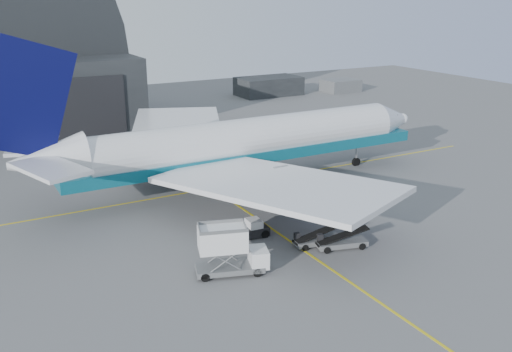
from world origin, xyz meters
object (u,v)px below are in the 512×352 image
airliner (234,144)px  belt_loader_b (317,239)px  belt_loader_a (341,242)px  catering_truck (229,251)px  pushback_tug (250,230)px

airliner → belt_loader_b: bearing=-92.6°
belt_loader_a → belt_loader_b: bearing=148.7°
airliner → catering_truck: airliner is taller
airliner → belt_loader_a: (0.72, -19.83, -4.67)m
airliner → belt_loader_a: size_ratio=10.67×
pushback_tug → belt_loader_a: size_ratio=0.75×
catering_truck → belt_loader_b: size_ratio=1.31×
airliner → belt_loader_b: (-0.82, -18.22, -4.70)m
belt_loader_b → belt_loader_a: bearing=-39.1°
catering_truck → pushback_tug: size_ratio=1.69×
catering_truck → airliner: bearing=79.6°
airliner → catering_truck: bearing=-118.2°
belt_loader_b → pushback_tug: bearing=140.5°
airliner → belt_loader_a: bearing=-87.9°
catering_truck → belt_loader_b: (9.53, 1.10, -1.51)m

